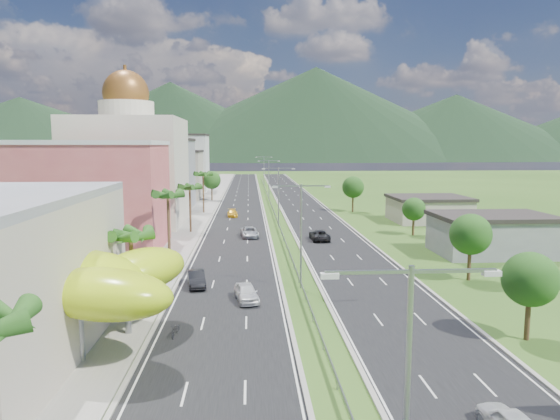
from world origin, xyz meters
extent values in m
plane|color=#2D5119|center=(0.00, 0.00, 0.00)|extent=(500.00, 500.00, 0.00)
cube|color=black|center=(-7.50, 90.00, 0.02)|extent=(11.00, 260.00, 0.04)
cube|color=black|center=(7.50, 90.00, 0.02)|extent=(11.00, 260.00, 0.04)
cube|color=gray|center=(-17.00, 90.00, 0.06)|extent=(7.00, 260.00, 0.12)
cube|color=gray|center=(0.00, 72.00, 0.62)|extent=(0.08, 216.00, 0.28)
cube|color=gray|center=(0.00, 174.00, 0.35)|extent=(0.10, 0.12, 0.70)
cube|color=gray|center=(-1.44, -25.00, 10.80)|extent=(2.88, 0.12, 0.12)
cube|color=gray|center=(1.44, -25.00, 10.80)|extent=(2.88, 0.12, 0.12)
cube|color=silver|center=(-2.72, -25.00, 10.70)|extent=(0.60, 0.25, 0.18)
cube|color=silver|center=(2.72, -25.00, 10.70)|extent=(0.60, 0.25, 0.18)
cylinder|color=gray|center=(0.00, 10.00, 5.50)|extent=(0.20, 0.20, 11.00)
cube|color=gray|center=(-1.44, 10.00, 10.80)|extent=(2.88, 0.12, 0.12)
cube|color=gray|center=(1.44, 10.00, 10.80)|extent=(2.88, 0.12, 0.12)
cube|color=silver|center=(-2.72, 10.00, 10.70)|extent=(0.60, 0.25, 0.18)
cube|color=silver|center=(2.72, 10.00, 10.70)|extent=(0.60, 0.25, 0.18)
cylinder|color=gray|center=(0.00, 50.00, 5.50)|extent=(0.20, 0.20, 11.00)
cube|color=gray|center=(-1.44, 50.00, 10.80)|extent=(2.88, 0.12, 0.12)
cube|color=gray|center=(1.44, 50.00, 10.80)|extent=(2.88, 0.12, 0.12)
cube|color=silver|center=(-2.72, 50.00, 10.70)|extent=(0.60, 0.25, 0.18)
cube|color=silver|center=(2.72, 50.00, 10.70)|extent=(0.60, 0.25, 0.18)
cylinder|color=gray|center=(0.00, 95.00, 5.50)|extent=(0.20, 0.20, 11.00)
cube|color=gray|center=(-1.44, 95.00, 10.80)|extent=(2.88, 0.12, 0.12)
cube|color=gray|center=(1.44, 95.00, 10.80)|extent=(2.88, 0.12, 0.12)
cube|color=silver|center=(-2.72, 95.00, 10.70)|extent=(0.60, 0.25, 0.18)
cube|color=silver|center=(2.72, 95.00, 10.70)|extent=(0.60, 0.25, 0.18)
cylinder|color=gray|center=(0.00, 140.00, 5.50)|extent=(0.20, 0.20, 11.00)
cube|color=gray|center=(-1.44, 140.00, 10.80)|extent=(2.88, 0.12, 0.12)
cube|color=gray|center=(1.44, 140.00, 10.80)|extent=(2.88, 0.12, 0.12)
cube|color=silver|center=(-2.72, 140.00, 10.70)|extent=(0.60, 0.25, 0.18)
cube|color=silver|center=(2.72, 140.00, 10.70)|extent=(0.60, 0.25, 0.18)
cylinder|color=gray|center=(-24.00, -2.00, 2.00)|extent=(0.50, 0.50, 4.00)
cylinder|color=gray|center=(-17.00, -7.00, 2.00)|extent=(0.50, 0.50, 4.00)
cylinder|color=gray|center=(-15.00, -2.00, 2.00)|extent=(0.50, 0.50, 4.00)
cube|color=#C65154|center=(-28.00, 32.00, 7.50)|extent=(20.00, 15.00, 15.00)
cube|color=beige|center=(-28.00, 55.00, 10.00)|extent=(20.00, 20.00, 20.00)
cylinder|color=beige|center=(-28.00, 55.00, 21.50)|extent=(10.00, 10.00, 3.00)
sphere|color=brown|center=(-28.00, 55.00, 24.50)|extent=(8.40, 8.40, 8.40)
cube|color=gray|center=(-27.00, 80.00, 8.00)|extent=(16.00, 15.00, 16.00)
cube|color=#B4A794|center=(-27.00, 102.00, 6.50)|extent=(16.00, 15.00, 13.00)
cube|color=silver|center=(-27.00, 125.00, 9.00)|extent=(16.00, 15.00, 18.00)
cube|color=gray|center=(28.00, 25.00, 2.50)|extent=(15.00, 10.00, 5.00)
cube|color=#B4A794|center=(30.00, 55.00, 2.20)|extent=(14.00, 12.00, 4.40)
cylinder|color=#47301C|center=(-15.50, 2.00, 3.75)|extent=(0.36, 0.36, 7.50)
cylinder|color=#47301C|center=(-15.50, 22.00, 4.50)|extent=(0.36, 0.36, 9.00)
cylinder|color=#47301C|center=(-15.50, 45.00, 4.00)|extent=(0.36, 0.36, 8.00)
cylinder|color=#47301C|center=(-15.50, 70.00, 4.40)|extent=(0.36, 0.36, 8.80)
cylinder|color=#47301C|center=(-15.50, 95.00, 2.45)|extent=(0.40, 0.40, 4.90)
sphere|color=#27561A|center=(-15.50, 95.00, 5.60)|extent=(4.90, 4.90, 4.90)
cylinder|color=#47301C|center=(16.00, -5.00, 2.10)|extent=(0.40, 0.40, 4.20)
sphere|color=#27561A|center=(16.00, -5.00, 4.80)|extent=(4.20, 4.20, 4.20)
cylinder|color=#47301C|center=(19.00, 12.00, 2.27)|extent=(0.40, 0.40, 4.55)
sphere|color=#27561A|center=(19.00, 12.00, 5.20)|extent=(4.55, 4.55, 4.55)
cylinder|color=#47301C|center=(22.00, 40.00, 1.92)|extent=(0.40, 0.40, 3.85)
sphere|color=#27561A|center=(22.00, 40.00, 4.40)|extent=(3.85, 3.85, 3.85)
cylinder|color=#47301C|center=(18.00, 70.00, 2.45)|extent=(0.40, 0.40, 4.90)
sphere|color=#27561A|center=(18.00, 70.00, 5.60)|extent=(4.90, 4.90, 4.90)
imported|color=silver|center=(-5.68, 5.96, 0.87)|extent=(2.76, 5.13, 1.66)
imported|color=black|center=(-11.03, 11.35, 0.85)|extent=(2.55, 5.16, 1.63)
imported|color=#A4A7AC|center=(-5.37, 39.79, 0.84)|extent=(3.22, 6.01, 1.60)
imported|color=gold|center=(-8.92, 63.50, 0.77)|extent=(2.44, 5.19, 1.46)
imported|color=black|center=(5.69, 36.41, 0.85)|extent=(2.88, 5.93, 1.62)
imported|color=black|center=(-11.20, -2.69, 0.67)|extent=(0.84, 2.04, 1.27)
camera|label=1|loc=(-5.31, -40.71, 14.92)|focal=32.00mm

